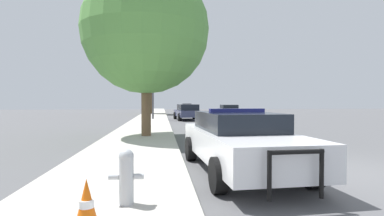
# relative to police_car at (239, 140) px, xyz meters

# --- Properties ---
(ground_plane) EXTENTS (110.00, 110.00, 0.00)m
(ground_plane) POSITION_rel_police_car_xyz_m (2.35, -0.34, -0.74)
(ground_plane) COLOR #565659
(sidewalk_left) EXTENTS (3.00, 110.00, 0.13)m
(sidewalk_left) POSITION_rel_police_car_xyz_m (-2.75, -0.34, -0.68)
(sidewalk_left) COLOR #BCB7AD
(sidewalk_left) RESTS_ON ground_plane
(police_car) EXTENTS (2.29, 5.11, 1.47)m
(police_car) POSITION_rel_police_car_xyz_m (0.00, 0.00, 0.00)
(police_car) COLOR white
(police_car) RESTS_ON ground_plane
(fire_hydrant) EXTENTS (0.51, 0.22, 0.82)m
(fire_hydrant) POSITION_rel_police_car_xyz_m (-2.33, -2.40, -0.18)
(fire_hydrant) COLOR #B7BCC1
(fire_hydrant) RESTS_ON sidewalk_left
(traffic_light) EXTENTS (4.06, 0.35, 5.70)m
(traffic_light) POSITION_rel_police_car_xyz_m (-1.01, 19.11, 3.40)
(traffic_light) COLOR #424247
(traffic_light) RESTS_ON sidewalk_left
(car_background_oncoming) EXTENTS (2.02, 4.10, 1.31)m
(car_background_oncoming) POSITION_rel_police_car_xyz_m (4.60, 21.00, -0.04)
(car_background_oncoming) COLOR #474C51
(car_background_oncoming) RESTS_ON ground_plane
(car_background_midblock) EXTENTS (2.31, 4.70, 1.37)m
(car_background_midblock) POSITION_rel_police_car_xyz_m (0.46, 19.20, -0.02)
(car_background_midblock) COLOR #333856
(car_background_midblock) RESTS_ON ground_plane
(car_background_distant) EXTENTS (1.90, 4.52, 1.25)m
(car_background_distant) POSITION_rel_police_car_xyz_m (2.50, 44.37, -0.05)
(car_background_distant) COLOR black
(car_background_distant) RESTS_ON ground_plane
(tree_sidewalk_far) EXTENTS (4.73, 4.73, 7.76)m
(tree_sidewalk_far) POSITION_rel_police_car_xyz_m (-3.04, 31.00, 4.75)
(tree_sidewalk_far) COLOR #4C3823
(tree_sidewalk_far) RESTS_ON sidewalk_left
(tree_sidewalk_near) EXTENTS (5.53, 5.53, 7.37)m
(tree_sidewalk_near) POSITION_rel_police_car_xyz_m (-2.48, 6.43, 3.99)
(tree_sidewalk_near) COLOR brown
(tree_sidewalk_near) RESTS_ON sidewalk_left
(traffic_cone) EXTENTS (0.31, 0.31, 0.63)m
(traffic_cone) POSITION_rel_police_car_xyz_m (-2.67, -3.35, -0.29)
(traffic_cone) COLOR orange
(traffic_cone) RESTS_ON sidewalk_left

